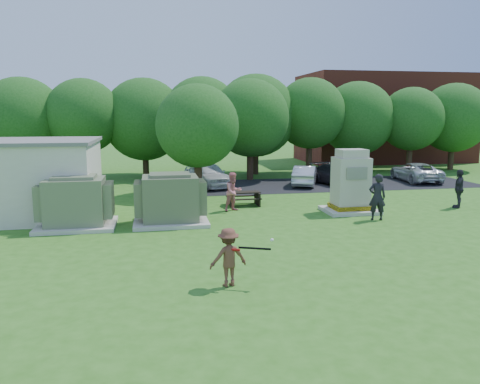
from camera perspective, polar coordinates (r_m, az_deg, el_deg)
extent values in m
plane|color=#2D6619|center=(15.52, 2.70, -7.17)|extent=(120.00, 120.00, 0.00)
cube|color=maroon|center=(46.67, 17.04, 8.59)|extent=(15.00, 8.00, 8.00)
cube|color=#232326|center=(30.17, 9.84, 0.93)|extent=(20.00, 6.00, 0.01)
cube|color=beige|center=(19.71, -19.24, -3.85)|extent=(3.00, 2.40, 0.15)
cube|color=#687352|center=(19.52, -19.40, -1.06)|extent=(2.20, 1.80, 1.80)
cube|color=#687352|center=(19.37, -19.56, 1.73)|extent=(1.60, 1.30, 0.12)
cube|color=#687352|center=(19.76, -23.04, -1.09)|extent=(0.32, 1.50, 1.35)
cube|color=#687352|center=(19.35, -15.69, -0.88)|extent=(0.32, 1.50, 1.35)
cube|color=beige|center=(19.48, -8.41, -3.56)|extent=(3.00, 2.40, 0.15)
cube|color=#5D6547|center=(19.28, -8.48, -0.74)|extent=(2.20, 1.80, 1.80)
cube|color=#5D6547|center=(19.14, -8.55, 2.09)|extent=(1.60, 1.30, 0.12)
cube|color=#5D6547|center=(19.28, -12.26, -0.78)|extent=(0.32, 1.50, 1.35)
cube|color=#5D6547|center=(19.36, -4.73, -0.55)|extent=(0.32, 1.50, 1.35)
cube|color=beige|center=(22.01, 13.22, -2.18)|extent=(2.36, 1.93, 0.16)
cube|color=yellow|center=(21.98, 13.23, -1.73)|extent=(1.66, 1.34, 0.19)
cube|color=beige|center=(21.79, 13.35, 1.29)|extent=(1.50, 1.18, 2.15)
cube|color=beige|center=(21.65, 13.48, 4.60)|extent=(1.23, 0.97, 0.38)
cube|color=gray|center=(21.17, 14.07, 2.20)|extent=(0.97, 0.04, 0.54)
cube|color=black|center=(22.86, 0.46, -0.04)|extent=(1.58, 0.61, 0.05)
cube|color=black|center=(23.37, 0.24, -0.48)|extent=(1.58, 0.22, 0.04)
cube|color=black|center=(22.44, 0.69, -0.90)|extent=(1.58, 0.22, 0.04)
cube|color=black|center=(22.80, -1.23, -0.90)|extent=(0.07, 1.19, 0.65)
cube|color=black|center=(23.06, 2.13, -0.78)|extent=(0.07, 1.19, 0.65)
imported|color=brown|center=(12.27, -1.43, -7.95)|extent=(1.09, 0.75, 1.55)
imported|color=black|center=(20.51, 16.39, -0.60)|extent=(0.81, 0.63, 1.97)
imported|color=#D16E74|center=(21.53, -0.80, 0.03)|extent=(1.08, 0.98, 1.80)
imported|color=#28272C|center=(24.56, 25.14, 0.37)|extent=(1.06, 1.11, 1.85)
imported|color=silver|center=(28.77, -3.92, 2.14)|extent=(3.04, 4.76, 1.51)
imported|color=silver|center=(29.59, 7.93, 2.02)|extent=(2.68, 4.00, 1.25)
imported|color=black|center=(29.96, 11.91, 2.05)|extent=(2.77, 4.77, 1.30)
imported|color=silver|center=(33.14, 20.62, 2.30)|extent=(2.46, 4.65, 1.24)
cylinder|color=black|center=(12.20, 1.80, -6.88)|extent=(0.81, 0.37, 0.06)
cylinder|color=maroon|center=(12.06, -0.53, -7.07)|extent=(0.23, 0.14, 0.06)
sphere|color=white|center=(12.12, 3.92, -5.86)|extent=(0.09, 0.09, 0.09)
cylinder|color=#47301E|center=(35.09, -24.63, 3.36)|extent=(0.44, 0.44, 2.40)
sphere|color=#235B1C|center=(34.94, -24.96, 8.06)|extent=(5.60, 5.60, 5.60)
cylinder|color=#47301E|center=(33.72, -18.28, 3.87)|extent=(0.44, 0.44, 2.80)
sphere|color=#235B1C|center=(33.58, -18.54, 8.80)|extent=(5.00, 5.00, 5.00)
cylinder|color=#47301E|center=(34.23, -11.43, 3.82)|extent=(0.44, 0.44, 2.30)
sphere|color=#235B1C|center=(34.08, -11.59, 8.66)|extent=(5.80, 5.80, 5.80)
cylinder|color=#47301E|center=(33.49, -4.59, 4.20)|extent=(0.44, 0.44, 2.70)
sphere|color=#235B1C|center=(33.34, -4.65, 9.29)|extent=(5.40, 5.40, 5.40)
cylinder|color=#47301E|center=(34.72, 1.91, 4.25)|extent=(0.44, 0.44, 2.50)
sphere|color=#235B1C|center=(34.57, 1.94, 9.29)|extent=(6.00, 6.00, 6.00)
cylinder|color=#47301E|center=(35.39, 8.41, 4.58)|extent=(0.44, 0.44, 2.90)
sphere|color=#235B1C|center=(35.27, 8.53, 9.46)|extent=(5.20, 5.20, 5.20)
cylinder|color=#47301E|center=(37.44, 13.92, 4.29)|extent=(0.44, 0.44, 2.40)
sphere|color=#235B1C|center=(37.30, 14.10, 8.70)|extent=(5.60, 5.60, 5.60)
cylinder|color=#47301E|center=(38.47, 19.94, 4.28)|extent=(0.44, 0.44, 2.60)
sphere|color=#235B1C|center=(38.35, 20.17, 8.36)|extent=(4.80, 4.80, 4.80)
cylinder|color=#47301E|center=(41.13, 24.34, 4.24)|extent=(0.44, 0.44, 2.50)
sphere|color=#235B1C|center=(41.01, 24.62, 8.23)|extent=(5.40, 5.40, 5.40)
cylinder|color=#47301E|center=(26.28, -5.12, 2.39)|extent=(0.44, 0.44, 2.40)
sphere|color=#235B1C|center=(26.09, -5.21, 8.03)|extent=(4.60, 4.60, 4.60)
cylinder|color=#47301E|center=(31.78, 1.23, 3.85)|extent=(0.44, 0.44, 2.60)
sphere|color=#235B1C|center=(31.63, 1.25, 9.02)|extent=(5.20, 5.20, 5.20)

